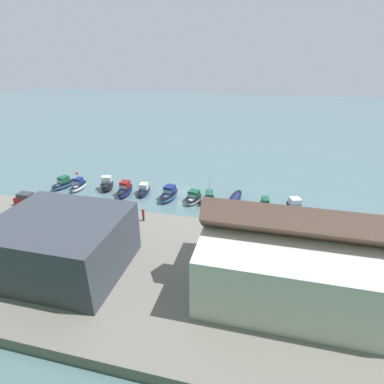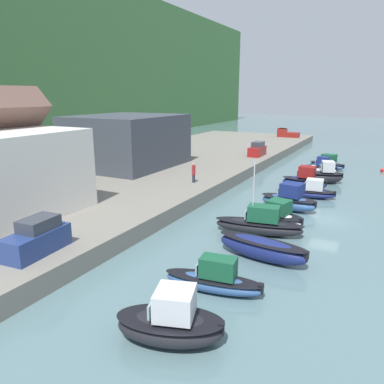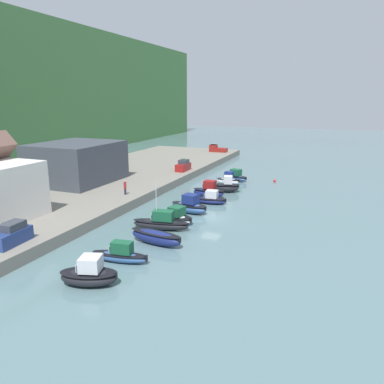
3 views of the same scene
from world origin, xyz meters
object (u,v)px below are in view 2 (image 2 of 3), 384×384
moored_boat_6 (312,191)px  moored_boat_7 (305,181)px  moored_boat_3 (259,224)px  moored_boat_4 (276,216)px  moored_boat_1 (214,279)px  moored_boat_10 (327,164)px  moored_boat_5 (289,200)px  parked_car_1 (37,238)px  moored_boat_8 (326,175)px  moored_boat_9 (321,168)px  pickup_truck_0 (286,133)px  moored_boat_0 (171,323)px  moored_boat_2 (262,248)px  mooring_buoy_0 (382,170)px  person_on_quay (194,173)px  parked_car_0 (257,150)px

moored_boat_6 → moored_boat_7: bearing=19.5°
moored_boat_3 → moored_boat_4: moored_boat_3 is taller
moored_boat_1 → moored_boat_4: (12.71, -0.03, 0.03)m
moored_boat_10 → moored_boat_1: bearing=-161.9°
moored_boat_5 → parked_car_1: 22.86m
moored_boat_8 → moored_boat_9: 5.54m
moored_boat_7 → moored_boat_10: moored_boat_7 is taller
moored_boat_3 → moored_boat_10: size_ratio=1.27×
moored_boat_3 → moored_boat_6: 13.15m
parked_car_1 → pickup_truck_0: parked_car_1 is taller
moored_boat_4 → moored_boat_8: bearing=7.6°
moored_boat_4 → parked_car_1: 18.95m
moored_boat_5 → moored_boat_10: bearing=9.8°
moored_boat_7 → moored_boat_0: bearing=-178.3°
pickup_truck_0 → moored_boat_3: bearing=-169.1°
moored_boat_2 → moored_boat_10: bearing=10.0°
moored_boat_5 → parked_car_1: parked_car_1 is taller
moored_boat_1 → moored_boat_7: 26.00m
parked_car_1 → mooring_buoy_0: bearing=-116.8°
moored_boat_6 → mooring_buoy_0: (18.58, -6.26, -0.45)m
moored_boat_0 → moored_boat_10: moored_boat_0 is taller
person_on_quay → moored_boat_10: bearing=-26.7°
moored_boat_3 → moored_boat_4: bearing=-19.7°
person_on_quay → parked_car_0: bearing=-1.1°
moored_boat_4 → moored_boat_8: size_ratio=1.14×
moored_boat_10 → pickup_truck_0: (27.43, 12.85, 1.38)m
moored_boat_8 → mooring_buoy_0: (10.75, -6.10, -0.75)m
moored_boat_8 → person_on_quay: (-12.57, 12.00, 1.46)m
moored_boat_4 → person_on_quay: size_ratio=2.46×
moored_boat_2 → mooring_buoy_0: 36.65m
moored_boat_5 → moored_boat_7: bearing=12.2°
moored_boat_5 → moored_boat_3: bearing=-173.5°
moored_boat_2 → moored_boat_3: (4.48, 1.60, 0.04)m
moored_boat_9 → parked_car_0: size_ratio=1.05×
parked_car_1 → moored_boat_2: bearing=-149.3°
pickup_truck_0 → moored_boat_9: bearing=-159.1°
moored_boat_2 → moored_boat_7: moored_boat_7 is taller
moored_boat_8 → moored_boat_10: 9.08m
moored_boat_6 → parked_car_1: bearing=150.4°
parked_car_1 → moored_boat_5: bearing=-122.1°
moored_boat_2 → parked_car_1: (-8.25, 11.57, 1.48)m
moored_boat_2 → moored_boat_7: 20.78m
moored_boat_9 → parked_car_1: (-38.95, 10.39, 1.41)m
moored_boat_3 → parked_car_0: (29.13, 9.77, 1.44)m
moored_boat_1 → mooring_buoy_0: 42.03m
moored_boat_9 → pickup_truck_0: bearing=24.8°
moored_boat_1 → moored_boat_4: moored_boat_4 is taller
moored_boat_5 → moored_boat_7: (8.70, 0.30, 0.06)m
parked_car_0 → parked_car_1: size_ratio=0.97×
moored_boat_4 → mooring_buoy_0: bearing=-2.8°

